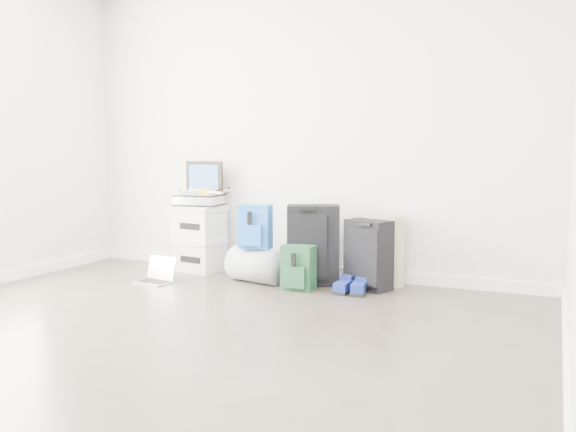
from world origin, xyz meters
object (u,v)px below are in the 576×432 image
at_px(briefcase, 199,200).
at_px(carry_on, 368,255).
at_px(duffel_bag, 257,265).
at_px(boxes_stack, 200,238).
at_px(large_suitcase, 313,245).
at_px(laptop, 157,276).

xyz_separation_m(briefcase, carry_on, (1.71, -0.11, -0.40)).
xyz_separation_m(duffel_bag, carry_on, (0.98, 0.12, 0.14)).
xyz_separation_m(boxes_stack, large_suitcase, (1.21, -0.12, 0.03)).
bearing_deg(briefcase, laptop, -103.13).
bearing_deg(duffel_bag, large_suitcase, 27.59).
bearing_deg(laptop, boxes_stack, 91.73).
bearing_deg(briefcase, duffel_bag, -24.33).
bearing_deg(briefcase, carry_on, -10.20).
bearing_deg(laptop, carry_on, 23.63).
height_order(boxes_stack, laptop, boxes_stack).
bearing_deg(large_suitcase, duffel_bag, 173.08).
distance_m(duffel_bag, large_suitcase, 0.53).
bearing_deg(large_suitcase, carry_on, -21.08).
bearing_deg(carry_on, boxes_stack, -161.59).
height_order(carry_on, laptop, carry_on).
distance_m(large_suitcase, carry_on, 0.50).
xyz_separation_m(boxes_stack, briefcase, (0.00, -0.00, 0.37)).
distance_m(briefcase, laptop, 0.87).
xyz_separation_m(briefcase, laptop, (-0.07, -0.60, -0.63)).
relative_size(boxes_stack, briefcase, 1.52).
xyz_separation_m(duffel_bag, laptop, (-0.80, -0.36, -0.10)).
distance_m(boxes_stack, laptop, 0.65).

